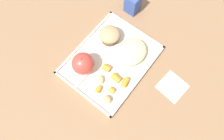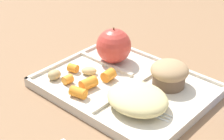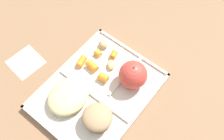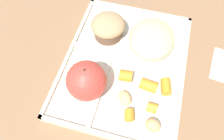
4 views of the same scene
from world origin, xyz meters
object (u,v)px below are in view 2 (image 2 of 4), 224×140
object	(u,v)px
green_apple	(114,46)
bran_muffin	(169,74)
plastic_fork	(144,109)
lunch_tray	(125,87)

from	to	relation	value
green_apple	bran_muffin	xyz separation A→B (m)	(0.16, 0.00, -0.01)
green_apple	plastic_fork	distance (m)	0.21
lunch_tray	plastic_fork	world-z (taller)	lunch_tray
lunch_tray	green_apple	bearing A→B (deg)	145.40
green_apple	plastic_fork	bearing A→B (deg)	-31.30
green_apple	plastic_fork	size ratio (longest dim) A/B	0.64
green_apple	bran_muffin	size ratio (longest dim) A/B	1.08
plastic_fork	green_apple	bearing A→B (deg)	148.70
plastic_fork	bran_muffin	bearing A→B (deg)	97.67
lunch_tray	green_apple	distance (m)	0.12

